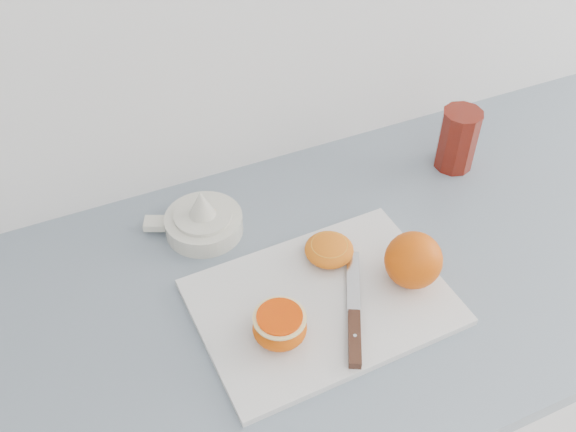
{
  "coord_description": "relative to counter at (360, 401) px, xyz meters",
  "views": [
    {
      "loc": [
        -0.36,
        1.13,
        1.64
      ],
      "look_at": [
        -0.07,
        1.78,
        0.96
      ],
      "focal_mm": 40.0,
      "sensor_mm": 36.0,
      "label": 1
    }
  ],
  "objects": [
    {
      "name": "counter",
      "position": [
        0.0,
        0.0,
        0.0
      ],
      "size": [
        2.42,
        0.64,
        0.89
      ],
      "color": "white",
      "rests_on": "ground"
    },
    {
      "name": "cutting_board",
      "position": [
        -0.13,
        -0.05,
        0.45
      ],
      "size": [
        0.37,
        0.27,
        0.01
      ],
      "primitive_type": "cube",
      "rotation": [
        0.0,
        0.0,
        0.03
      ],
      "color": "silver",
      "rests_on": "counter"
    },
    {
      "name": "whole_orange",
      "position": [
        0.01,
        -0.07,
        0.5
      ],
      "size": [
        0.09,
        0.09,
        0.09
      ],
      "color": "#D84E0C",
      "rests_on": "cutting_board"
    },
    {
      "name": "half_orange",
      "position": [
        -0.21,
        -0.09,
        0.48
      ],
      "size": [
        0.08,
        0.08,
        0.05
      ],
      "color": "#D84E0C",
      "rests_on": "cutting_board"
    },
    {
      "name": "squeezed_shell",
      "position": [
        -0.08,
        0.02,
        0.47
      ],
      "size": [
        0.08,
        0.08,
        0.03
      ],
      "color": "orange",
      "rests_on": "cutting_board"
    },
    {
      "name": "paring_knife",
      "position": [
        -0.12,
        -0.12,
        0.46
      ],
      "size": [
        0.11,
        0.19,
        0.01
      ],
      "color": "#442317",
      "rests_on": "cutting_board"
    },
    {
      "name": "citrus_juicer",
      "position": [
        -0.24,
        0.17,
        0.47
      ],
      "size": [
        0.16,
        0.13,
        0.09
      ],
      "color": "white",
      "rests_on": "counter"
    },
    {
      "name": "red_tumbler",
      "position": [
        0.23,
        0.15,
        0.5
      ],
      "size": [
        0.07,
        0.07,
        0.12
      ],
      "color": "maroon",
      "rests_on": "counter"
    }
  ]
}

